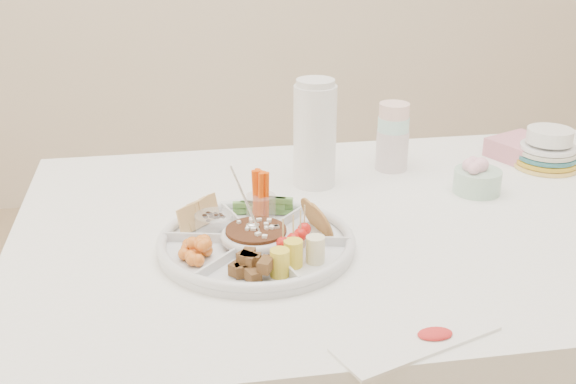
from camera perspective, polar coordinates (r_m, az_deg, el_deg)
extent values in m
cube|color=white|center=(1.75, 6.27, -13.47)|extent=(1.52, 1.02, 0.76)
cylinder|color=silver|center=(1.41, -2.53, -3.79)|extent=(0.46, 0.46, 0.04)
cylinder|color=black|center=(1.41, -2.53, -3.51)|extent=(0.14, 0.14, 0.04)
cylinder|color=silver|center=(1.81, 8.32, 5.12)|extent=(0.10, 0.10, 0.22)
cylinder|color=white|center=(1.69, 2.13, 4.74)|extent=(0.12, 0.12, 0.26)
cylinder|color=#A2D2B3|center=(1.73, 14.77, 1.24)|extent=(0.14, 0.14, 0.08)
cube|color=pink|center=(2.00, 17.93, 3.32)|extent=(0.19, 0.18, 0.05)
cylinder|color=gold|center=(1.94, 19.86, 3.30)|extent=(0.18, 0.18, 0.10)
cube|color=white|center=(1.17, 10.12, -11.36)|extent=(0.29, 0.18, 0.01)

